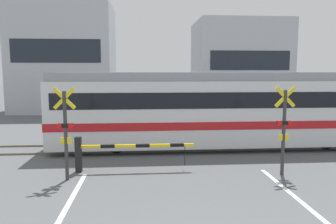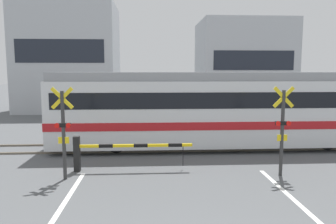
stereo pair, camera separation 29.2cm
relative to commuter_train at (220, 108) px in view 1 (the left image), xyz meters
The scene contains 9 objects.
rail_track_near 2.96m from the commuter_train, 162.63° to the right, with size 50.00×0.10×0.08m.
rail_track_far 2.96m from the commuter_train, 162.63° to the left, with size 50.00×0.10×0.08m.
commuter_train is the anchor object (origin of this frame).
crossing_barrier_near 5.61m from the commuter_train, 145.09° to the right, with size 3.97×0.20×1.19m.
crossing_barrier_far 3.23m from the commuter_train, 91.36° to the left, with size 3.97×0.20×1.19m.
crossing_signal_left 6.95m from the commuter_train, 145.27° to the right, with size 0.68×0.15×2.87m.
crossing_signal_right 4.12m from the commuter_train, 74.16° to the right, with size 0.68×0.15×2.87m.
building_left_of_street 17.72m from the commuter_train, 124.03° to the left, with size 7.89×6.29×8.79m.
building_right_of_street 15.51m from the commuter_train, 70.79° to the left, with size 7.57×6.29×7.58m.
Camera 1 is at (-1.07, -3.82, 3.34)m, focal length 35.00 mm.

